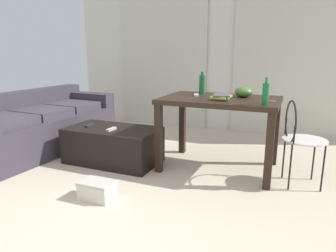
{
  "coord_description": "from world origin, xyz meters",
  "views": [
    {
      "loc": [
        1.2,
        -1.32,
        1.26
      ],
      "look_at": [
        -0.14,
        1.85,
        0.43
      ],
      "focal_mm": 33.12,
      "sensor_mm": 36.0,
      "label": 1
    }
  ],
  "objects": [
    {
      "name": "tv_remote_on_table",
      "position": [
        0.17,
        1.92,
        0.79
      ],
      "size": [
        0.1,
        0.15,
        0.02
      ],
      "primitive_type": "cube",
      "rotation": [
        0.0,
        0.0,
        0.36
      ],
      "color": "#B7B7B2",
      "rests_on": "craft_table"
    },
    {
      "name": "shoebox",
      "position": [
        -0.34,
        0.74,
        0.08
      ],
      "size": [
        0.3,
        0.21,
        0.16
      ],
      "color": "beige",
      "rests_on": "ground"
    },
    {
      "name": "craft_table",
      "position": [
        0.44,
        1.89,
        0.67
      ],
      "size": [
        1.21,
        0.82,
        0.78
      ],
      "color": "black",
      "rests_on": "ground"
    },
    {
      "name": "scissors",
      "position": [
        0.93,
        1.86,
        0.79
      ],
      "size": [
        0.12,
        0.06,
        0.0
      ],
      "color": "#9EA0A5",
      "rests_on": "craft_table"
    },
    {
      "name": "curtains",
      "position": [
        0.0,
        3.63,
        1.09
      ],
      "size": [
        3.55,
        0.03,
        2.17
      ],
      "color": "beige",
      "rests_on": "ground"
    },
    {
      "name": "coffee_table",
      "position": [
        -0.73,
        1.6,
        0.2
      ],
      "size": [
        1.05,
        0.59,
        0.41
      ],
      "color": "black",
      "rests_on": "ground"
    },
    {
      "name": "tv_remote_primary",
      "position": [
        -1.02,
        1.57,
        0.42
      ],
      "size": [
        0.05,
        0.15,
        0.02
      ],
      "primitive_type": "cube",
      "rotation": [
        0.0,
        0.0,
        0.02
      ],
      "color": "#232326",
      "rests_on": "coffee_table"
    },
    {
      "name": "bowl",
      "position": [
        0.66,
        2.04,
        0.84
      ],
      "size": [
        0.19,
        0.19,
        0.11
      ],
      "primitive_type": "ellipsoid",
      "color": "#477033",
      "rests_on": "craft_table"
    },
    {
      "name": "book_stack",
      "position": [
        0.48,
        1.78,
        0.81
      ],
      "size": [
        0.2,
        0.27,
        0.05
      ],
      "color": "#2D7F56",
      "rests_on": "craft_table"
    },
    {
      "name": "wire_chair",
      "position": [
        1.23,
        1.75,
        0.51
      ],
      "size": [
        0.41,
        0.44,
        0.82
      ],
      "color": "silver",
      "rests_on": "ground"
    },
    {
      "name": "wall_back",
      "position": [
        0.0,
        3.71,
        1.21
      ],
      "size": [
        5.2,
        0.1,
        2.42
      ],
      "primitive_type": "cube",
      "color": "silver",
      "rests_on": "ground"
    },
    {
      "name": "bottle_far",
      "position": [
        0.17,
        2.1,
        0.9
      ],
      "size": [
        0.07,
        0.07,
        0.25
      ],
      "color": "#195B2D",
      "rests_on": "craft_table"
    },
    {
      "name": "tv_remote_secondary",
      "position": [
        -0.68,
        1.5,
        0.42
      ],
      "size": [
        0.05,
        0.15,
        0.03
      ],
      "primitive_type": "cube",
      "rotation": [
        0.0,
        0.0,
        -0.05
      ],
      "color": "#B7B7B2",
      "rests_on": "coffee_table"
    },
    {
      "name": "ground_plane",
      "position": [
        0.0,
        1.46,
        0.0
      ],
      "size": [
        8.91,
        8.91,
        0.0
      ],
      "primitive_type": "plane",
      "color": "beige"
    },
    {
      "name": "couch",
      "position": [
        -1.87,
        1.61,
        0.32
      ],
      "size": [
        0.96,
        2.11,
        0.76
      ],
      "color": "#38333D",
      "rests_on": "ground"
    },
    {
      "name": "bottle_near",
      "position": [
        0.93,
        1.59,
        0.89
      ],
      "size": [
        0.06,
        0.06,
        0.25
      ],
      "color": "#195B2D",
      "rests_on": "craft_table"
    }
  ]
}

